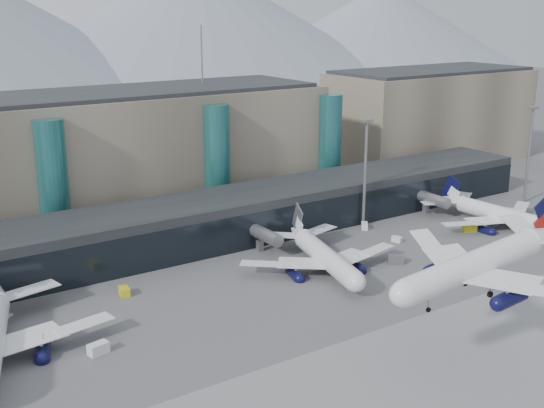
{
  "coord_description": "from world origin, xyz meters",
  "views": [
    {
      "loc": [
        -74.16,
        -69.01,
        50.38
      ],
      "look_at": [
        -6.86,
        32.0,
        15.21
      ],
      "focal_mm": 45.0,
      "sensor_mm": 36.0,
      "label": 1
    }
  ],
  "objects_px": {
    "jet_parked_mid": "(320,247)",
    "veh_d": "(365,226)",
    "jet_parked_right": "(490,207)",
    "veh_a": "(98,348)",
    "lightmast_mid": "(365,167)",
    "hero_jet": "(490,253)",
    "veh_h": "(342,269)",
    "veh_b": "(124,291)",
    "veh_g": "(397,239)",
    "lightmast_right": "(529,149)",
    "veh_e": "(470,228)",
    "veh_c": "(396,259)"
  },
  "relations": [
    {
      "from": "veh_a",
      "to": "lightmast_mid",
      "type": "bearing_deg",
      "value": 6.7
    },
    {
      "from": "lightmast_right",
      "to": "veh_e",
      "type": "xyz_separation_m",
      "value": [
        -32.0,
        -8.88,
        -13.53
      ]
    },
    {
      "from": "veh_e",
      "to": "veh_a",
      "type": "bearing_deg",
      "value": -150.5
    },
    {
      "from": "veh_d",
      "to": "veh_h",
      "type": "distance_m",
      "value": 29.59
    },
    {
      "from": "hero_jet",
      "to": "jet_parked_right",
      "type": "relative_size",
      "value": 0.99
    },
    {
      "from": "veh_g",
      "to": "jet_parked_right",
      "type": "bearing_deg",
      "value": 62.61
    },
    {
      "from": "hero_jet",
      "to": "veh_d",
      "type": "distance_m",
      "value": 67.35
    },
    {
      "from": "jet_parked_right",
      "to": "veh_d",
      "type": "distance_m",
      "value": 30.97
    },
    {
      "from": "veh_g",
      "to": "veh_b",
      "type": "bearing_deg",
      "value": -117.62
    },
    {
      "from": "hero_jet",
      "to": "veh_h",
      "type": "height_order",
      "value": "hero_jet"
    },
    {
      "from": "lightmast_right",
      "to": "veh_h",
      "type": "height_order",
      "value": "lightmast_right"
    },
    {
      "from": "hero_jet",
      "to": "veh_e",
      "type": "relative_size",
      "value": 10.69
    },
    {
      "from": "veh_e",
      "to": "veh_g",
      "type": "relative_size",
      "value": 1.48
    },
    {
      "from": "veh_b",
      "to": "veh_e",
      "type": "bearing_deg",
      "value": -87.5
    },
    {
      "from": "veh_b",
      "to": "veh_a",
      "type": "bearing_deg",
      "value": 157.27
    },
    {
      "from": "veh_g",
      "to": "hero_jet",
      "type": "bearing_deg",
      "value": -53.53
    },
    {
      "from": "lightmast_mid",
      "to": "hero_jet",
      "type": "height_order",
      "value": "lightmast_mid"
    },
    {
      "from": "jet_parked_right",
      "to": "veh_d",
      "type": "height_order",
      "value": "jet_parked_right"
    },
    {
      "from": "lightmast_mid",
      "to": "veh_a",
      "type": "relative_size",
      "value": 8.42
    },
    {
      "from": "veh_b",
      "to": "veh_g",
      "type": "bearing_deg",
      "value": -86.14
    },
    {
      "from": "lightmast_right",
      "to": "veh_b",
      "type": "bearing_deg",
      "value": 179.54
    },
    {
      "from": "hero_jet",
      "to": "veh_b",
      "type": "xyz_separation_m",
      "value": [
        -32.81,
        53.21,
        -17.09
      ]
    },
    {
      "from": "veh_g",
      "to": "lightmast_right",
      "type": "bearing_deg",
      "value": 73.49
    },
    {
      "from": "hero_jet",
      "to": "veh_g",
      "type": "bearing_deg",
      "value": 61.54
    },
    {
      "from": "jet_parked_mid",
      "to": "veh_h",
      "type": "height_order",
      "value": "jet_parked_mid"
    },
    {
      "from": "veh_d",
      "to": "veh_c",
      "type": "bearing_deg",
      "value": -166.54
    },
    {
      "from": "lightmast_right",
      "to": "veh_g",
      "type": "xyz_separation_m",
      "value": [
        -51.48,
        -5.05,
        -13.8
      ]
    },
    {
      "from": "hero_jet",
      "to": "jet_parked_right",
      "type": "bearing_deg",
      "value": 41.22
    },
    {
      "from": "lightmast_right",
      "to": "jet_parked_mid",
      "type": "xyz_separation_m",
      "value": [
        -75.13,
        -7.62,
        -10.13
      ]
    },
    {
      "from": "veh_h",
      "to": "jet_parked_right",
      "type": "bearing_deg",
      "value": -45.37
    },
    {
      "from": "veh_b",
      "to": "veh_h",
      "type": "xyz_separation_m",
      "value": [
        39.34,
        -14.08,
        0.36
      ]
    },
    {
      "from": "veh_a",
      "to": "veh_g",
      "type": "height_order",
      "value": "veh_a"
    },
    {
      "from": "jet_parked_mid",
      "to": "veh_a",
      "type": "xyz_separation_m",
      "value": [
        -49.54,
        -9.83,
        -3.43
      ]
    },
    {
      "from": "jet_parked_mid",
      "to": "veh_d",
      "type": "relative_size",
      "value": 13.24
    },
    {
      "from": "veh_e",
      "to": "veh_h",
      "type": "bearing_deg",
      "value": -149.91
    },
    {
      "from": "lightmast_right",
      "to": "veh_g",
      "type": "height_order",
      "value": "lightmast_right"
    },
    {
      "from": "veh_e",
      "to": "veh_h",
      "type": "xyz_separation_m",
      "value": [
        -41.82,
        -4.3,
        0.24
      ]
    },
    {
      "from": "jet_parked_right",
      "to": "veh_a",
      "type": "relative_size",
      "value": 11.22
    },
    {
      "from": "veh_d",
      "to": "veh_e",
      "type": "bearing_deg",
      "value": -89.24
    },
    {
      "from": "veh_a",
      "to": "veh_e",
      "type": "distance_m",
      "value": 93.06
    },
    {
      "from": "jet_parked_mid",
      "to": "veh_b",
      "type": "relative_size",
      "value": 13.28
    },
    {
      "from": "veh_c",
      "to": "veh_e",
      "type": "xyz_separation_m",
      "value": [
        28.89,
        5.75,
        0.0
      ]
    },
    {
      "from": "veh_a",
      "to": "veh_b",
      "type": "bearing_deg",
      "value": 45.78
    },
    {
      "from": "jet_parked_mid",
      "to": "veh_d",
      "type": "distance_m",
      "value": 27.69
    },
    {
      "from": "veh_h",
      "to": "hero_jet",
      "type": "bearing_deg",
      "value": -151.18
    },
    {
      "from": "veh_b",
      "to": "veh_c",
      "type": "distance_m",
      "value": 54.53
    },
    {
      "from": "lightmast_mid",
      "to": "jet_parked_mid",
      "type": "xyz_separation_m",
      "value": [
        -25.13,
        -15.62,
        -10.13
      ]
    },
    {
      "from": "veh_c",
      "to": "veh_d",
      "type": "distance_m",
      "value": 22.76
    },
    {
      "from": "jet_parked_mid",
      "to": "veh_g",
      "type": "height_order",
      "value": "jet_parked_mid"
    },
    {
      "from": "hero_jet",
      "to": "veh_d",
      "type": "xyz_separation_m",
      "value": [
        29.06,
        58.31,
        -17.09
      ]
    }
  ]
}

